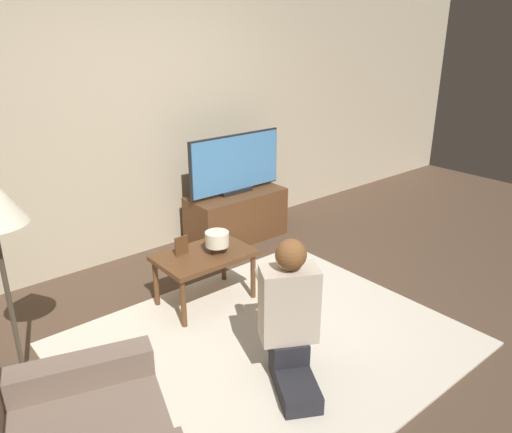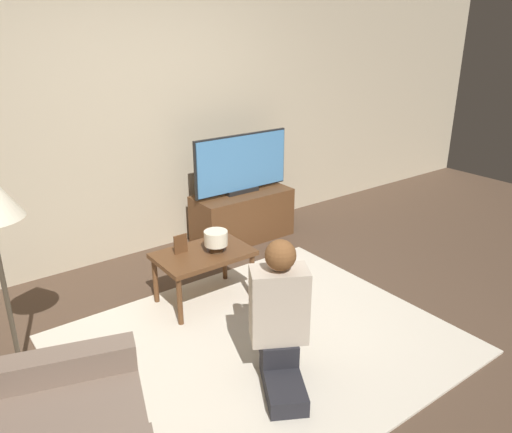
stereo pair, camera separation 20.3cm
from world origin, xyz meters
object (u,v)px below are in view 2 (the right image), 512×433
(tv, at_px, (242,164))
(person_kneeling, at_px, (279,314))
(table_lamp, at_px, (216,239))
(coffee_table, at_px, (203,259))

(tv, bearing_deg, person_kneeling, -119.24)
(person_kneeling, distance_m, table_lamp, 1.02)
(coffee_table, xyz_separation_m, table_lamp, (0.09, -0.05, 0.16))
(coffee_table, distance_m, person_kneeling, 1.06)
(coffee_table, height_order, person_kneeling, person_kneeling)
(table_lamp, bearing_deg, tv, 45.70)
(tv, distance_m, coffee_table, 1.33)
(tv, relative_size, coffee_table, 1.45)
(coffee_table, bearing_deg, table_lamp, -31.94)
(tv, distance_m, table_lamp, 1.27)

